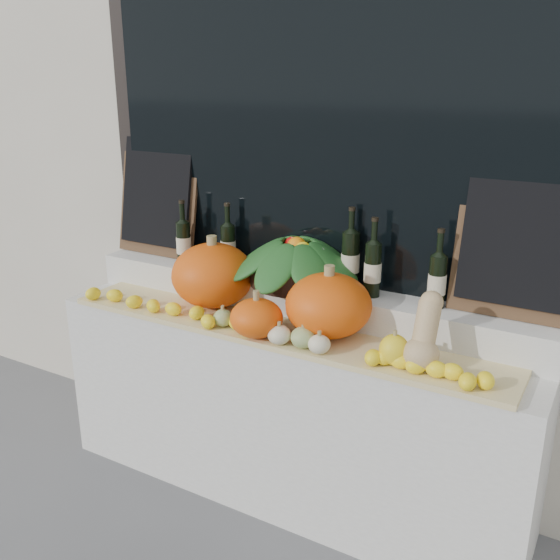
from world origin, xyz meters
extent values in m
cube|color=beige|center=(0.00, 2.25, 2.25)|extent=(7.00, 0.90, 4.50)
cube|color=black|center=(0.00, 1.80, 1.90)|extent=(2.40, 0.04, 2.10)
cube|color=black|center=(0.00, 1.77, 1.90)|extent=(2.20, 0.02, 2.00)
cube|color=silver|center=(0.00, 1.52, 0.44)|extent=(2.30, 0.55, 0.88)
cube|color=silver|center=(0.00, 1.68, 0.96)|extent=(2.30, 0.25, 0.16)
cube|color=tan|center=(0.00, 1.40, 0.89)|extent=(2.10, 0.32, 0.02)
ellipsoid|color=#F0590C|center=(-0.41, 1.51, 1.06)|extent=(0.50, 0.50, 0.31)
ellipsoid|color=#F0590C|center=(0.23, 1.46, 1.04)|extent=(0.41, 0.41, 0.27)
ellipsoid|color=#F0590C|center=(-0.03, 1.30, 0.99)|extent=(0.26, 0.26, 0.17)
ellipsoid|color=tan|center=(0.68, 1.35, 0.97)|extent=(0.14, 0.14, 0.13)
cylinder|color=tan|center=(0.68, 1.40, 1.08)|extent=(0.09, 0.14, 0.18)
sphere|color=tan|center=(0.68, 1.44, 1.15)|extent=(0.09, 0.09, 0.09)
ellipsoid|color=#3B6C20|center=(0.20, 1.30, 0.95)|extent=(0.11, 0.11, 0.09)
cylinder|color=#928250|center=(0.20, 1.30, 1.01)|extent=(0.02, 0.02, 0.02)
ellipsoid|color=#3B6C20|center=(-0.22, 1.32, 0.94)|extent=(0.09, 0.09, 0.08)
cylinder|color=#928250|center=(-0.22, 1.32, 0.99)|extent=(0.02, 0.02, 0.02)
ellipsoid|color=beige|center=(0.09, 1.28, 0.94)|extent=(0.10, 0.10, 0.08)
cylinder|color=#928250|center=(0.09, 1.28, 1.00)|extent=(0.02, 0.02, 0.02)
ellipsoid|color=yellow|center=(-0.06, 1.28, 0.96)|extent=(0.11, 0.11, 0.12)
cylinder|color=#928250|center=(-0.06, 1.28, 1.03)|extent=(0.02, 0.02, 0.02)
ellipsoid|color=beige|center=(0.28, 1.28, 0.94)|extent=(0.09, 0.09, 0.08)
cylinder|color=#928250|center=(0.28, 1.28, 0.99)|extent=(0.02, 0.02, 0.02)
ellipsoid|color=yellow|center=(0.57, 1.34, 0.97)|extent=(0.12, 0.12, 0.12)
cylinder|color=#928250|center=(0.57, 1.34, 1.04)|extent=(0.02, 0.02, 0.02)
cylinder|color=black|center=(-0.03, 1.66, 1.09)|extent=(0.44, 0.44, 0.10)
cylinder|color=black|center=(-0.68, 1.64, 1.15)|extent=(0.07, 0.07, 0.22)
cylinder|color=black|center=(-0.68, 1.64, 1.31)|extent=(0.03, 0.03, 0.10)
cylinder|color=beige|center=(-0.68, 1.64, 1.14)|extent=(0.08, 0.08, 0.08)
cylinder|color=black|center=(-0.68, 1.64, 1.36)|extent=(0.03, 0.03, 0.02)
cylinder|color=black|center=(-0.44, 1.69, 1.15)|extent=(0.07, 0.07, 0.22)
cylinder|color=black|center=(-0.44, 1.69, 1.31)|extent=(0.03, 0.03, 0.10)
cylinder|color=beige|center=(-0.44, 1.69, 1.14)|extent=(0.08, 0.08, 0.08)
cylinder|color=black|center=(-0.44, 1.69, 1.37)|extent=(0.03, 0.03, 0.02)
cylinder|color=black|center=(0.21, 1.72, 1.17)|extent=(0.08, 0.08, 0.26)
cylinder|color=black|center=(0.21, 1.72, 1.35)|extent=(0.03, 0.03, 0.10)
cylinder|color=beige|center=(0.21, 1.72, 1.16)|extent=(0.08, 0.08, 0.08)
cylinder|color=black|center=(0.21, 1.72, 1.41)|extent=(0.03, 0.03, 0.02)
cylinder|color=black|center=(0.34, 1.67, 1.16)|extent=(0.07, 0.07, 0.24)
cylinder|color=black|center=(0.34, 1.67, 1.33)|extent=(0.03, 0.03, 0.10)
cylinder|color=beige|center=(0.34, 1.67, 1.15)|extent=(0.08, 0.08, 0.08)
cylinder|color=black|center=(0.34, 1.67, 1.39)|extent=(0.03, 0.03, 0.02)
cylinder|color=black|center=(0.63, 1.67, 1.15)|extent=(0.07, 0.07, 0.23)
cylinder|color=black|center=(0.63, 1.67, 1.32)|extent=(0.03, 0.03, 0.10)
cylinder|color=beige|center=(0.63, 1.67, 1.14)|extent=(0.08, 0.08, 0.08)
cylinder|color=black|center=(0.63, 1.67, 1.37)|extent=(0.03, 0.03, 0.02)
cube|color=#4C331E|center=(-0.92, 1.75, 1.35)|extent=(0.50, 0.13, 0.61)
cube|color=black|center=(-0.92, 1.73, 1.38)|extent=(0.44, 0.12, 0.55)
cube|color=#4C331E|center=(0.92, 1.75, 1.35)|extent=(0.50, 0.13, 0.61)
cube|color=black|center=(0.92, 1.73, 1.38)|extent=(0.44, 0.12, 0.55)
camera|label=1|loc=(1.29, -0.78, 1.98)|focal=40.00mm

